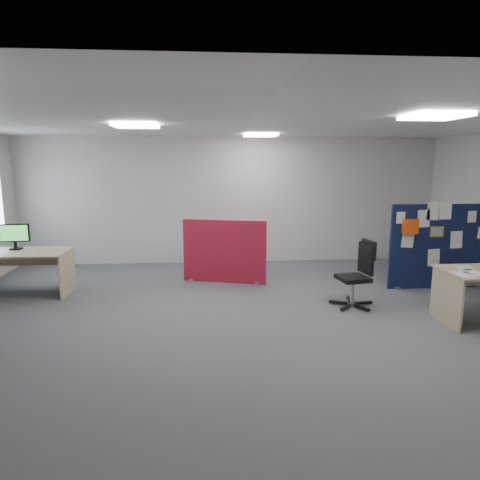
{
  "coord_description": "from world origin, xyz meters",
  "views": [
    {
      "loc": [
        -0.54,
        -5.71,
        2.17
      ],
      "look_at": [
        -0.03,
        0.68,
        1.0
      ],
      "focal_mm": 32.0,
      "sensor_mm": 36.0,
      "label": 1
    }
  ],
  "objects": [
    {
      "name": "office_chair",
      "position": [
        1.76,
        0.4,
        0.57
      ],
      "size": [
        0.66,
        0.65,
        1.0
      ],
      "rotation": [
        0.0,
        0.0,
        0.17
      ],
      "color": "black",
      "rests_on": "floor"
    },
    {
      "name": "floor",
      "position": [
        0.0,
        0.0,
        0.0
      ],
      "size": [
        9.0,
        9.0,
        0.0
      ],
      "primitive_type": "plane",
      "color": "#56595F",
      "rests_on": "ground"
    },
    {
      "name": "ceiling_lights",
      "position": [
        0.33,
        0.67,
        2.67
      ],
      "size": [
        4.1,
        4.1,
        0.04
      ],
      "color": "white",
      "rests_on": "ceiling"
    },
    {
      "name": "wall_back",
      "position": [
        0.0,
        3.5,
        1.35
      ],
      "size": [
        9.0,
        0.02,
        2.7
      ],
      "primitive_type": "cube",
      "color": "silver",
      "rests_on": "floor"
    },
    {
      "name": "ceiling",
      "position": [
        0.0,
        0.0,
        2.7
      ],
      "size": [
        9.0,
        7.0,
        0.02
      ],
      "primitive_type": "cube",
      "color": "white",
      "rests_on": "wall_back"
    },
    {
      "name": "wall_front",
      "position": [
        0.0,
        -3.5,
        1.35
      ],
      "size": [
        9.0,
        0.02,
        2.7
      ],
      "primitive_type": "cube",
      "color": "silver",
      "rests_on": "floor"
    },
    {
      "name": "navy_divider",
      "position": [
        3.46,
        1.23,
        0.75
      ],
      "size": [
        1.78,
        0.3,
        1.51
      ],
      "color": "#0F1938",
      "rests_on": "floor"
    },
    {
      "name": "red_divider",
      "position": [
        -0.22,
        1.85,
        0.56
      ],
      "size": [
        1.49,
        0.46,
        1.15
      ],
      "rotation": [
        0.0,
        0.0,
        -0.27
      ],
      "color": "maroon",
      "rests_on": "floor"
    },
    {
      "name": "second_desk",
      "position": [
        -3.68,
        1.45,
        0.56
      ],
      "size": [
        1.69,
        0.84,
        0.73
      ],
      "color": "tan",
      "rests_on": "floor"
    },
    {
      "name": "monitor_second",
      "position": [
        -3.74,
        1.59,
        0.97
      ],
      "size": [
        0.47,
        0.21,
        0.43
      ],
      "rotation": [
        0.0,
        0.0,
        0.08
      ],
      "color": "black",
      "rests_on": "second_desk"
    }
  ]
}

